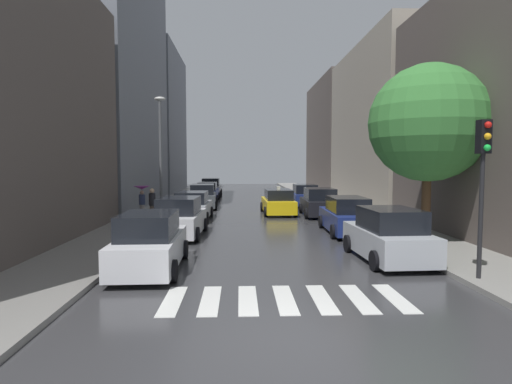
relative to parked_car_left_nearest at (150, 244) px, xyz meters
name	(u,v)px	position (x,y,z in m)	size (l,w,h in m)	color
ground_plane	(254,207)	(3.85, 18.72, -0.85)	(28.00, 72.00, 0.04)	#343437
sidewalk_left	(168,206)	(-2.65, 18.72, -0.76)	(3.00, 72.00, 0.15)	gray
sidewalk_right	(338,205)	(10.35, 18.72, -0.76)	(3.00, 72.00, 0.15)	gray
crosswalk_stripes	(285,299)	(3.85, -2.91, -0.83)	(5.85, 2.20, 0.01)	silver
building_left_mid	(108,64)	(-7.15, 19.60, 10.01)	(6.00, 15.82, 21.69)	slate
building_left_far	(152,123)	(-7.15, 35.26, 7.12)	(6.00, 13.39, 15.91)	slate
building_right_mid	(391,126)	(14.85, 20.17, 5.42)	(6.00, 15.94, 12.51)	#9E9384
building_right_far	(342,137)	(14.85, 35.96, 5.61)	(6.00, 15.03, 12.87)	#564C47
parked_car_left_nearest	(150,244)	(0.00, 0.00, 0.00)	(2.06, 4.42, 1.80)	silver
parked_car_left_second	(180,218)	(0.06, 5.95, 0.00)	(2.22, 4.40, 1.78)	silver
parked_car_left_third	(192,207)	(0.01, 11.39, -0.05)	(2.20, 4.29, 1.67)	#B2B7BF
parked_car_left_fourth	(203,197)	(0.03, 17.95, -0.01)	(2.26, 4.62, 1.78)	#474C51
parked_car_left_fifth	(208,192)	(-0.08, 23.97, -0.06)	(2.01, 4.54, 1.66)	navy
parked_car_left_sixth	(211,188)	(-0.13, 29.44, 0.01)	(2.11, 4.04, 1.82)	#B2B7BF
parked_car_right_nearest	(388,236)	(7.79, 0.97, 0.00)	(2.22, 4.24, 1.80)	#B2B7BF
parked_car_right_second	(346,216)	(7.79, 6.51, -0.03)	(2.09, 4.70, 1.73)	navy
parked_car_right_third	(319,203)	(7.75, 12.96, -0.01)	(2.26, 4.43, 1.77)	black
parked_car_right_fourth	(305,196)	(7.79, 19.02, -0.04)	(2.13, 4.14, 1.70)	navy
taxi_midroad	(278,202)	(5.27, 14.11, -0.07)	(2.15, 4.61, 1.81)	yellow
pedestrian_foreground	(152,204)	(-2.00, 9.96, 0.26)	(0.36, 0.36, 1.79)	brown
pedestrian_near_tree	(142,195)	(-2.95, 11.66, 0.64)	(0.95, 0.95, 1.83)	gray
street_tree_right	(428,123)	(10.37, 3.85, 4.07)	(4.73, 4.73, 7.13)	#513823
traffic_light_right_corner	(483,163)	(9.30, -1.81, 2.45)	(0.30, 0.42, 4.30)	black
lamp_post_left	(161,149)	(-1.70, 10.99, 3.29)	(0.60, 0.28, 6.89)	#595B60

